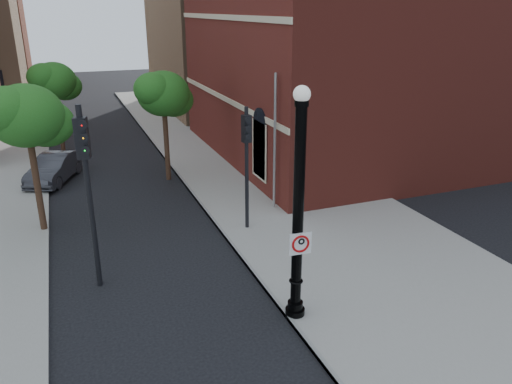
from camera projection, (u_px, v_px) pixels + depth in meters
name	position (u px, v px, depth m)	size (l,w,h in m)	color
ground	(211.00, 327.00, 13.17)	(120.00, 120.00, 0.00)	black
sidewalk_right	(272.00, 182.00, 23.93)	(8.00, 60.00, 0.12)	gray
curb_edge	(192.00, 192.00, 22.58)	(0.10, 60.00, 0.14)	gray
brick_wall_building	(406.00, 39.00, 28.68)	(22.30, 16.30, 12.50)	maroon
bg_building_tan_b	(289.00, 19.00, 42.40)	(22.00, 14.00, 14.00)	#9A7454
lamppost	(298.00, 220.00, 12.60)	(0.53, 0.53, 6.27)	black
no_parking_sign	(300.00, 244.00, 12.67)	(0.60, 0.09, 0.60)	white
parked_car	(54.00, 168.00, 24.03)	(1.41, 4.05, 1.33)	#2F2F34
traffic_signal_left	(86.00, 169.00, 13.89)	(0.41, 0.48, 5.51)	black
traffic_signal_right	(247.00, 149.00, 17.85)	(0.33, 0.40, 4.70)	black
utility_pole	(275.00, 144.00, 19.93)	(0.11, 0.11, 5.61)	#999999
street_tree_a	(27.00, 117.00, 17.37)	(3.06, 2.77, 5.51)	black
street_tree_b	(55.00, 82.00, 27.72)	(2.86, 2.58, 5.15)	black
street_tree_c	(164.00, 95.00, 23.17)	(2.91, 2.63, 5.24)	black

